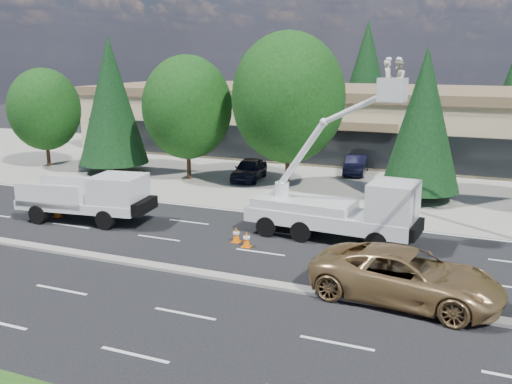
% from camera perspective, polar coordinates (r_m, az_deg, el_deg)
% --- Properties ---
extents(ground, '(140.00, 140.00, 0.00)m').
position_cam_1_polar(ground, '(21.44, -2.85, -8.69)').
color(ground, black).
rests_on(ground, ground).
extents(concrete_apron, '(140.00, 22.00, 0.01)m').
position_cam_1_polar(concrete_apron, '(39.70, 9.65, 1.53)').
color(concrete_apron, gray).
rests_on(concrete_apron, ground).
extents(road_median, '(120.00, 0.55, 0.12)m').
position_cam_1_polar(road_median, '(21.42, -2.85, -8.54)').
color(road_median, gray).
rests_on(road_median, ground).
extents(strip_mall, '(50.40, 15.40, 5.50)m').
position_cam_1_polar(strip_mall, '(48.93, 12.48, 6.98)').
color(strip_mall, tan).
rests_on(strip_mall, ground).
extents(tree_front_a, '(5.24, 5.24, 7.27)m').
position_cam_1_polar(tree_front_a, '(45.10, -20.40, 7.76)').
color(tree_front_a, '#332114').
rests_on(tree_front_a, ground).
extents(tree_front_b, '(4.79, 4.79, 9.44)m').
position_cam_1_polar(tree_front_b, '(41.20, -14.28, 8.85)').
color(tree_front_b, '#332114').
rests_on(tree_front_b, ground).
extents(tree_front_c, '(5.91, 5.91, 8.20)m').
position_cam_1_polar(tree_front_c, '(37.94, -6.89, 8.40)').
color(tree_front_c, '#332114').
rests_on(tree_front_c, ground).
extents(tree_front_d, '(6.91, 6.91, 9.59)m').
position_cam_1_polar(tree_front_d, '(34.98, 3.25, 9.39)').
color(tree_front_d, '#332114').
rests_on(tree_front_d, ground).
extents(tree_front_e, '(4.39, 4.39, 8.66)m').
position_cam_1_polar(tree_front_e, '(33.28, 16.42, 6.99)').
color(tree_front_e, '#332114').
rests_on(tree_front_e, ground).
extents(tree_back_a, '(4.27, 4.27, 8.42)m').
position_cam_1_polar(tree_back_a, '(65.64, -1.32, 10.34)').
color(tree_back_a, '#332114').
rests_on(tree_back_a, ground).
extents(tree_back_b, '(5.91, 5.91, 11.65)m').
position_cam_1_polar(tree_back_b, '(61.24, 10.98, 11.50)').
color(tree_back_b, '#332114').
rests_on(tree_back_b, ground).
extents(tree_back_c, '(4.34, 4.34, 8.55)m').
position_cam_1_polar(tree_back_c, '(60.02, 24.25, 8.95)').
color(tree_back_c, '#332114').
rests_on(tree_back_c, ground).
extents(utility_pickup, '(6.56, 3.11, 2.42)m').
position_cam_1_polar(utility_pickup, '(29.49, -16.13, -0.98)').
color(utility_pickup, silver).
rests_on(utility_pickup, ground).
extents(bucket_truck, '(7.78, 2.91, 8.03)m').
position_cam_1_polar(bucket_truck, '(25.52, 8.99, -1.11)').
color(bucket_truck, silver).
rests_on(bucket_truck, ground).
extents(traffic_cone_a, '(0.40, 0.40, 0.70)m').
position_cam_1_polar(traffic_cone_a, '(31.04, -19.27, -1.75)').
color(traffic_cone_a, '#E06107').
rests_on(traffic_cone_a, ground).
extents(traffic_cone_b, '(0.40, 0.40, 0.70)m').
position_cam_1_polar(traffic_cone_b, '(25.39, -1.99, -4.29)').
color(traffic_cone_b, '#E06107').
rests_on(traffic_cone_b, ground).
extents(traffic_cone_c, '(0.40, 0.40, 0.70)m').
position_cam_1_polar(traffic_cone_c, '(24.77, -0.95, -4.75)').
color(traffic_cone_c, '#E06107').
rests_on(traffic_cone_c, ground).
extents(minivan, '(6.62, 3.60, 1.76)m').
position_cam_1_polar(minivan, '(19.98, 14.79, -8.12)').
color(minivan, '#A27E4E').
rests_on(minivan, ground).
extents(parked_car_west, '(2.21, 4.40, 1.44)m').
position_cam_1_polar(parked_car_west, '(38.03, -0.69, 2.30)').
color(parked_car_west, black).
rests_on(parked_car_west, ground).
extents(parked_car_east, '(1.81, 4.15, 1.33)m').
position_cam_1_polar(parked_car_east, '(40.53, 10.01, 2.71)').
color(parked_car_east, black).
rests_on(parked_car_east, ground).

